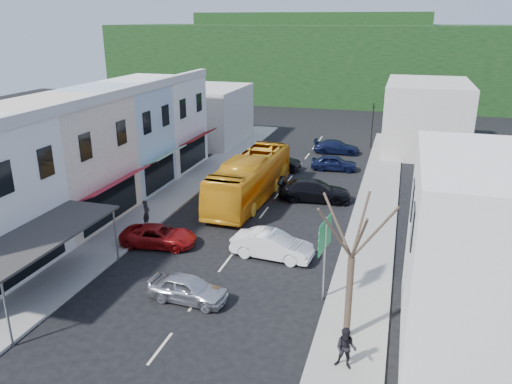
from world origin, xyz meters
name	(u,v)px	position (x,y,z in m)	size (l,w,h in m)	color
ground	(226,263)	(0.00, 0.00, 0.00)	(120.00, 120.00, 0.00)	black
sidewalk_left	(178,193)	(-7.50, 10.00, 0.07)	(3.00, 52.00, 0.15)	gray
sidewalk_right	(375,213)	(7.50, 10.00, 0.07)	(3.00, 52.00, 0.15)	gray
shopfront_row	(79,155)	(-12.49, 5.00, 4.00)	(8.25, 30.00, 8.00)	silver
distant_block_left	(205,115)	(-12.00, 27.00, 3.00)	(8.00, 10.00, 6.00)	#B7B2A8
distant_block_right	(426,116)	(11.00, 30.00, 3.50)	(8.00, 12.00, 7.00)	#B7B2A8
hillside	(346,57)	(-1.45, 65.09, 6.73)	(80.00, 26.00, 14.00)	black
bus	(250,180)	(-1.72, 10.27, 1.55)	(2.50, 11.60, 3.10)	orange
car_silver	(188,288)	(-0.39, -4.23, 0.70)	(1.80, 4.40, 1.40)	silver
car_white	(272,246)	(2.31, 1.41, 0.70)	(1.80, 4.40, 1.40)	silver
car_red	(159,235)	(-4.59, 1.02, 0.70)	(1.90, 4.60, 1.40)	maroon
car_black_near	(315,192)	(2.95, 11.48, 0.70)	(1.84, 4.50, 1.40)	black
car_navy_mid	(334,163)	(3.22, 19.81, 0.70)	(1.80, 4.40, 1.40)	black
car_black_far	(274,162)	(-1.99, 18.57, 0.70)	(1.80, 4.40, 1.40)	black
car_navy_far	(337,147)	(2.64, 25.89, 0.70)	(1.84, 4.50, 1.40)	black
pedestrian_left	(146,213)	(-6.59, 3.24, 1.00)	(0.60, 0.40, 1.70)	black
pedestrian_right	(346,349)	(7.48, -7.21, 1.00)	(0.70, 0.44, 1.70)	black
direction_sign	(324,260)	(5.80, -2.31, 2.15)	(0.47, 1.95, 4.31)	#0D612E
street_tree	(352,258)	(7.30, -5.14, 3.84)	(2.87, 2.87, 7.67)	#35281E
traffic_signal	(372,126)	(5.80, 29.23, 2.37)	(0.52, 0.97, 4.74)	black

